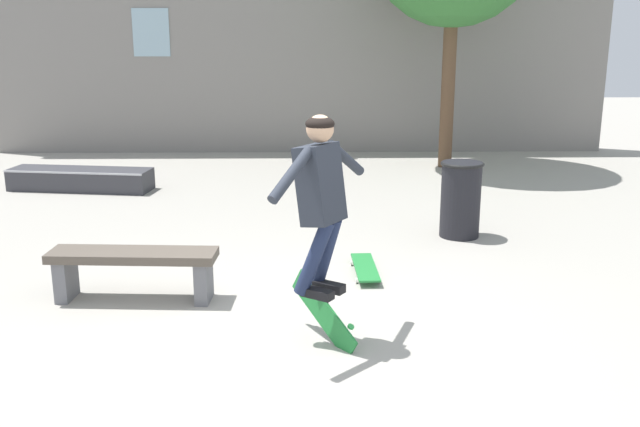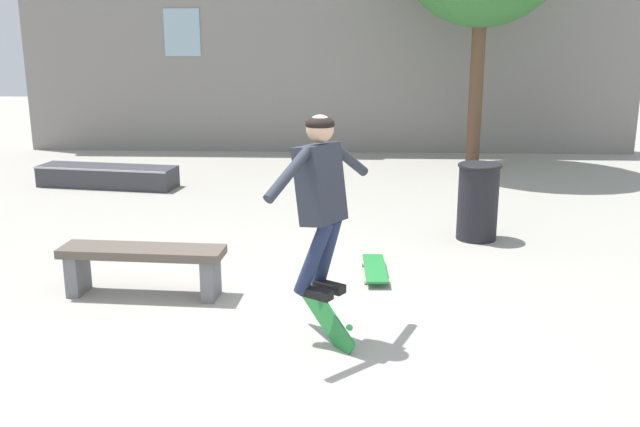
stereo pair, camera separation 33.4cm
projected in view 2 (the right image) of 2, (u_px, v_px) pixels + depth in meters
ground_plane at (290, 341)px, 5.71m from camera, size 40.00×40.00×0.00m
building_backdrop at (328, 32)px, 13.88m from camera, size 12.67×0.52×5.71m
park_bench at (143, 261)px, 6.60m from camera, size 1.54×0.46×0.47m
skate_ledge at (108, 176)px, 11.16m from camera, size 2.23×0.86×0.33m
trash_bin at (478, 200)px, 8.34m from camera, size 0.51×0.51×0.90m
skater at (320, 190)px, 5.42m from camera, size 0.77×1.09×1.41m
skateboard_flipping at (324, 313)px, 5.71m from camera, size 0.52×0.67×0.58m
skateboard_resting at (375, 268)px, 7.21m from camera, size 0.27×0.87×0.08m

